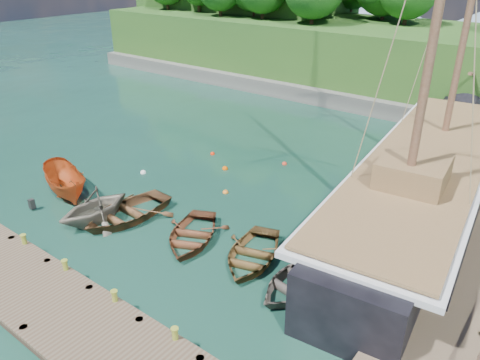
% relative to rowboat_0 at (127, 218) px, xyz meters
% --- Properties ---
extents(ground, '(160.00, 160.00, 0.00)m').
position_rel_rowboat_0_xyz_m(ground, '(3.04, 0.38, 0.00)').
color(ground, '#103123').
rests_on(ground, ground).
extents(dock_near, '(20.00, 3.20, 1.10)m').
position_rel_rowboat_0_xyz_m(dock_near, '(5.04, -6.12, 0.43)').
color(dock_near, brown).
rests_on(dock_near, ground).
extents(bollard_0, '(0.26, 0.26, 0.45)m').
position_rel_rowboat_0_xyz_m(bollard_0, '(-0.96, -4.72, 0.00)').
color(bollard_0, olive).
rests_on(bollard_0, ground).
extents(bollard_1, '(0.26, 0.26, 0.45)m').
position_rel_rowboat_0_xyz_m(bollard_1, '(2.04, -4.72, 0.00)').
color(bollard_1, olive).
rests_on(bollard_1, ground).
extents(bollard_2, '(0.26, 0.26, 0.45)m').
position_rel_rowboat_0_xyz_m(bollard_2, '(5.04, -4.72, 0.00)').
color(bollard_2, olive).
rests_on(bollard_2, ground).
extents(bollard_3, '(0.26, 0.26, 0.45)m').
position_rel_rowboat_0_xyz_m(bollard_3, '(8.04, -4.72, 0.00)').
color(bollard_3, olive).
rests_on(bollard_3, ground).
extents(rowboat_0, '(3.64, 4.92, 0.98)m').
position_rel_rowboat_0_xyz_m(rowboat_0, '(0.00, 0.00, 0.00)').
color(rowboat_0, brown).
rests_on(rowboat_0, ground).
extents(rowboat_1, '(3.36, 3.83, 1.93)m').
position_rel_rowboat_0_xyz_m(rowboat_1, '(-0.94, -1.14, 0.00)').
color(rowboat_1, '#716A5B').
rests_on(rowboat_1, ground).
extents(rowboat_2, '(4.44, 5.01, 0.86)m').
position_rel_rowboat_0_xyz_m(rowboat_2, '(3.89, 0.48, 0.00)').
color(rowboat_2, brown).
rests_on(rowboat_2, ground).
extents(rowboat_3, '(3.68, 4.71, 0.89)m').
position_rel_rowboat_0_xyz_m(rowboat_3, '(9.55, 0.62, 0.00)').
color(rowboat_3, '#5F554D').
rests_on(rowboat_3, ground).
extents(rowboat_4, '(4.08, 4.87, 0.87)m').
position_rel_rowboat_0_xyz_m(rowboat_4, '(6.95, 0.92, 0.00)').
color(rowboat_4, brown).
rests_on(rowboat_4, ground).
extents(motorboat_orange, '(4.95, 3.18, 1.79)m').
position_rel_rowboat_0_xyz_m(motorboat_orange, '(-4.36, -0.38, 0.00)').
color(motorboat_orange, '#C24D1C').
rests_on(motorboat_orange, ground).
extents(cabin_boat_white, '(2.48, 4.64, 1.70)m').
position_rel_rowboat_0_xyz_m(cabin_boat_white, '(10.04, 1.84, 0.00)').
color(cabin_boat_white, beige).
rests_on(cabin_boat_white, ground).
extents(schooner, '(7.73, 29.57, 22.04)m').
position_rel_rowboat_0_xyz_m(schooner, '(11.06, 9.90, 1.22)').
color(schooner, black).
rests_on(schooner, ground).
extents(mooring_buoy_0, '(0.34, 0.34, 0.34)m').
position_rel_rowboat_0_xyz_m(mooring_buoy_0, '(-3.38, 4.07, 0.00)').
color(mooring_buoy_0, white).
rests_on(mooring_buoy_0, ground).
extents(mooring_buoy_1, '(0.35, 0.35, 0.35)m').
position_rel_rowboat_0_xyz_m(mooring_buoy_1, '(0.13, 7.49, 0.00)').
color(mooring_buoy_1, '#EE5700').
rests_on(mooring_buoy_1, ground).
extents(mooring_buoy_2, '(0.32, 0.32, 0.32)m').
position_rel_rowboat_0_xyz_m(mooring_buoy_2, '(2.13, 5.08, 0.00)').
color(mooring_buoy_2, orange).
rests_on(mooring_buoy_2, ground).
extents(mooring_buoy_3, '(0.34, 0.34, 0.34)m').
position_rel_rowboat_0_xyz_m(mooring_buoy_3, '(7.28, 7.19, 0.00)').
color(mooring_buoy_3, silver).
rests_on(mooring_buoy_3, ground).
extents(mooring_buoy_4, '(0.30, 0.30, 0.30)m').
position_rel_rowboat_0_xyz_m(mooring_buoy_4, '(-1.99, 8.79, 0.00)').
color(mooring_buoy_4, red).
rests_on(mooring_buoy_4, ground).
extents(mooring_buoy_5, '(0.31, 0.31, 0.31)m').
position_rel_rowboat_0_xyz_m(mooring_buoy_5, '(2.60, 10.29, 0.00)').
color(mooring_buoy_5, red).
rests_on(mooring_buoy_5, ground).
extents(headland, '(51.00, 19.31, 12.90)m').
position_rel_rowboat_0_xyz_m(headland, '(-9.83, 31.75, 5.54)').
color(headland, '#474744').
rests_on(headland, ground).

